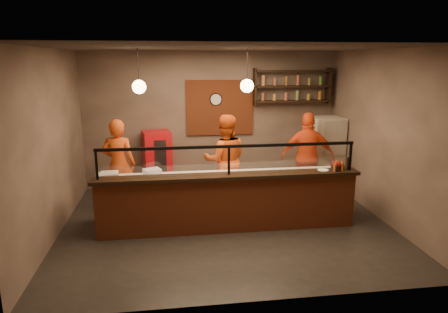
{
  "coord_description": "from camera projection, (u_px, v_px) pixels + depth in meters",
  "views": [
    {
      "loc": [
        -1.0,
        -6.92,
        3.01
      ],
      "look_at": [
        -0.0,
        0.3,
        1.24
      ],
      "focal_mm": 32.0,
      "sensor_mm": 36.0,
      "label": 1
    }
  ],
  "objects": [
    {
      "name": "wall_clock",
      "position": [
        216.0,
        99.0,
        9.39
      ],
      "size": [
        0.3,
        0.04,
        0.3
      ],
      "primitive_type": "cylinder",
      "rotation": [
        1.57,
        0.0,
        0.0
      ],
      "color": "black",
      "rests_on": "wall_back"
    },
    {
      "name": "cook_right",
      "position": [
        308.0,
        157.0,
        8.64
      ],
      "size": [
        1.2,
        0.7,
        1.92
      ],
      "primitive_type": "imported",
      "rotation": [
        0.0,
        0.0,
        2.92
      ],
      "color": "#E64415",
      "rests_on": "floor"
    },
    {
      "name": "wall_shelving",
      "position": [
        292.0,
        86.0,
        9.42
      ],
      "size": [
        1.84,
        0.28,
        0.85
      ],
      "color": "black",
      "rests_on": "wall_back"
    },
    {
      "name": "red_cooler",
      "position": [
        157.0,
        162.0,
        9.23
      ],
      "size": [
        0.71,
        0.67,
        1.43
      ],
      "primitive_type": "cube",
      "rotation": [
        0.0,
        0.0,
        0.2
      ],
      "color": "#AD0B12",
      "rests_on": "floor"
    },
    {
      "name": "counter_ledge",
      "position": [
        229.0,
        176.0,
        6.97
      ],
      "size": [
        4.7,
        0.37,
        0.06
      ],
      "primitive_type": "cube",
      "color": "black",
      "rests_on": "service_counter"
    },
    {
      "name": "pepper_mill",
      "position": [
        347.0,
        163.0,
        7.24
      ],
      "size": [
        0.05,
        0.05,
        0.23
      ],
      "primitive_type": "cylinder",
      "rotation": [
        0.0,
        0.0,
        0.0
      ],
      "color": "black",
      "rests_on": "counter_ledge"
    },
    {
      "name": "pendant_right",
      "position": [
        247.0,
        86.0,
        7.15
      ],
      "size": [
        0.24,
        0.24,
        0.77
      ],
      "color": "black",
      "rests_on": "ceiling"
    },
    {
      "name": "prep_tub_b",
      "position": [
        152.0,
        173.0,
        7.37
      ],
      "size": [
        0.37,
        0.34,
        0.15
      ],
      "primitive_type": "cube",
      "rotation": [
        0.0,
        0.0,
        0.41
      ],
      "color": "silver",
      "rests_on": "worktop"
    },
    {
      "name": "brick_patch",
      "position": [
        220.0,
        108.0,
        9.46
      ],
      "size": [
        1.6,
        0.04,
        1.3
      ],
      "primitive_type": "cube",
      "color": "brown",
      "rests_on": "wall_back"
    },
    {
      "name": "service_counter",
      "position": [
        229.0,
        205.0,
        7.1
      ],
      "size": [
        4.6,
        0.25,
        1.0
      ],
      "primitive_type": "cube",
      "color": "brown",
      "rests_on": "floor"
    },
    {
      "name": "wall_front",
      "position": [
        256.0,
        182.0,
        4.72
      ],
      "size": [
        6.0,
        0.0,
        6.0
      ],
      "primitive_type": "plane",
      "rotation": [
        -1.57,
        0.0,
        0.0
      ],
      "color": "#7D675C",
      "rests_on": "floor"
    },
    {
      "name": "condiment_caddy",
      "position": [
        338.0,
        168.0,
        7.2
      ],
      "size": [
        0.22,
        0.19,
        0.1
      ],
      "primitive_type": "cube",
      "rotation": [
        0.0,
        0.0,
        0.26
      ],
      "color": "black",
      "rests_on": "counter_ledge"
    },
    {
      "name": "prep_tub_c",
      "position": [
        110.0,
        176.0,
        7.13
      ],
      "size": [
        0.33,
        0.28,
        0.15
      ],
      "primitive_type": "cube",
      "rotation": [
        0.0,
        0.0,
        0.11
      ],
      "color": "white",
      "rests_on": "worktop"
    },
    {
      "name": "worktop",
      "position": [
        225.0,
        176.0,
        7.49
      ],
      "size": [
        4.6,
        0.75,
        0.05
      ],
      "primitive_type": "cube",
      "color": "white",
      "rests_on": "worktop_cabinet"
    },
    {
      "name": "rolling_pin",
      "position": [
        174.0,
        177.0,
        7.28
      ],
      "size": [
        0.34,
        0.09,
        0.06
      ],
      "primitive_type": "cylinder",
      "rotation": [
        0.0,
        1.57,
        -0.1
      ],
      "color": "yellow",
      "rests_on": "worktop"
    },
    {
      "name": "worktop_cabinet",
      "position": [
        225.0,
        199.0,
        7.6
      ],
      "size": [
        4.6,
        0.75,
        0.85
      ],
      "primitive_type": "cube",
      "color": "gray",
      "rests_on": "floor"
    },
    {
      "name": "cook_mid",
      "position": [
        225.0,
        160.0,
        8.37
      ],
      "size": [
        0.96,
        0.76,
        1.92
      ],
      "primitive_type": "imported",
      "rotation": [
        0.0,
        0.0,
        3.1
      ],
      "color": "#CD4D13",
      "rests_on": "floor"
    },
    {
      "name": "pizza_dough",
      "position": [
        254.0,
        173.0,
        7.6
      ],
      "size": [
        0.47,
        0.47,
        0.01
      ],
      "primitive_type": "cylinder",
      "rotation": [
        0.0,
        0.0,
        0.01
      ],
      "color": "silver",
      "rests_on": "worktop"
    },
    {
      "name": "fridge",
      "position": [
        325.0,
        154.0,
        9.37
      ],
      "size": [
        0.76,
        0.71,
        1.72
      ],
      "primitive_type": "cube",
      "rotation": [
        0.0,
        0.0,
        0.07
      ],
      "color": "beige",
      "rests_on": "floor"
    },
    {
      "name": "floor",
      "position": [
        226.0,
        224.0,
        7.5
      ],
      "size": [
        6.0,
        6.0,
        0.0
      ],
      "primitive_type": "plane",
      "color": "black",
      "rests_on": "ground"
    },
    {
      "name": "wall_right",
      "position": [
        384.0,
        136.0,
        7.52
      ],
      "size": [
        0.0,
        5.0,
        5.0
      ],
      "primitive_type": "plane",
      "rotation": [
        1.57,
        0.0,
        -1.57
      ],
      "color": "#7D675C",
      "rests_on": "floor"
    },
    {
      "name": "ceiling",
      "position": [
        227.0,
        48.0,
        6.75
      ],
      "size": [
        6.0,
        6.0,
        0.0
      ],
      "primitive_type": "plane",
      "rotation": [
        3.14,
        0.0,
        0.0
      ],
      "color": "#352E29",
      "rests_on": "wall_back"
    },
    {
      "name": "small_plate",
      "position": [
        323.0,
        170.0,
        7.22
      ],
      "size": [
        0.25,
        0.25,
        0.01
      ],
      "primitive_type": "cylinder",
      "rotation": [
        0.0,
        0.0,
        0.33
      ],
      "color": "white",
      "rests_on": "counter_ledge"
    },
    {
      "name": "prep_tub_a",
      "position": [
        106.0,
        178.0,
        7.05
      ],
      "size": [
        0.36,
        0.32,
        0.15
      ],
      "primitive_type": "cube",
      "rotation": [
        0.0,
        0.0,
        0.26
      ],
      "color": "silver",
      "rests_on": "worktop"
    },
    {
      "name": "wall_left",
      "position": [
        51.0,
        145.0,
        6.73
      ],
      "size": [
        0.0,
        5.0,
        5.0
      ],
      "primitive_type": "plane",
      "rotation": [
        1.57,
        0.0,
        1.57
      ],
      "color": "#7D675C",
      "rests_on": "floor"
    },
    {
      "name": "sneeze_guard",
      "position": [
        229.0,
        157.0,
        6.89
      ],
      "size": [
        4.5,
        0.05,
        0.52
      ],
      "color": "white",
      "rests_on": "counter_ledge"
    },
    {
      "name": "pendant_left",
      "position": [
        139.0,
        87.0,
        6.89
      ],
      "size": [
        0.24,
        0.24,
        0.77
      ],
      "color": "black",
      "rests_on": "ceiling"
    },
    {
      "name": "wall_back",
      "position": [
        212.0,
        120.0,
        9.53
      ],
      "size": [
        6.0,
        0.0,
        6.0
      ],
      "primitive_type": "plane",
      "rotation": [
        1.57,
        0.0,
        0.0
      ],
      "color": "#7D675C",
      "rests_on": "floor"
    },
    {
      "name": "cook_left",
      "position": [
        119.0,
        164.0,
        8.12
      ],
      "size": [
        0.74,
        0.55,
        1.87
      ],
      "primitive_type": "imported",
      "rotation": [
        0.0,
        0.0,
        2.98
      ],
      "color": "#D24613",
      "rests_on": "floor"
    }
  ]
}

